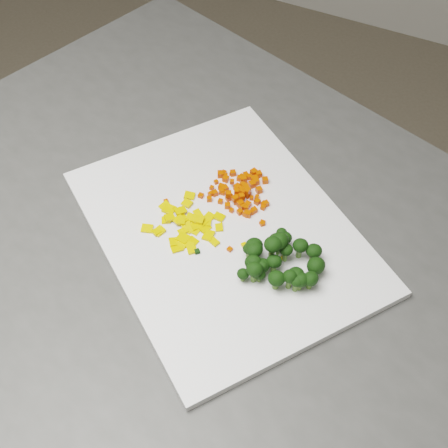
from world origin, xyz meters
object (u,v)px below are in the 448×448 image
at_px(cutting_board, 224,231).
at_px(broccoli_pile, 282,258).
at_px(counter_block, 226,398).
at_px(pepper_pile, 184,222).
at_px(carrot_pile, 240,188).

bearing_deg(cutting_board, broccoli_pile, -16.69).
height_order(counter_block, pepper_pile, pepper_pile).
height_order(counter_block, broccoli_pile, broccoli_pile).
relative_size(counter_block, broccoli_pile, 10.02).
bearing_deg(counter_block, cutting_board, 121.43).
bearing_deg(carrot_pile, counter_block, -73.24).
relative_size(counter_block, cutting_board, 2.67).
distance_m(counter_block, broccoli_pile, 0.49).
xyz_separation_m(cutting_board, broccoli_pile, (0.10, -0.03, 0.03)).
xyz_separation_m(cutting_board, pepper_pile, (-0.05, -0.02, 0.01)).
xyz_separation_m(carrot_pile, pepper_pile, (-0.04, -0.09, -0.01)).
bearing_deg(cutting_board, carrot_pile, 97.15).
relative_size(carrot_pile, pepper_pile, 0.86).
height_order(cutting_board, carrot_pile, carrot_pile).
bearing_deg(carrot_pile, broccoli_pile, -42.48).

